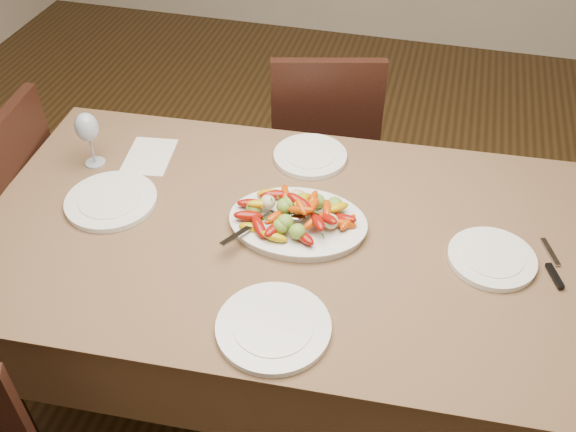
% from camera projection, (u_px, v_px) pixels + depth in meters
% --- Properties ---
extents(floor, '(6.00, 6.00, 0.00)m').
position_uv_depth(floor, '(251.00, 396.00, 2.34)').
color(floor, '#3A2711').
rests_on(floor, ground).
extents(dining_table, '(1.90, 1.15, 0.76)m').
position_uv_depth(dining_table, '(288.00, 315.00, 2.14)').
color(dining_table, brown).
rests_on(dining_table, ground).
extents(chair_far, '(0.51, 0.51, 0.95)m').
position_uv_depth(chair_far, '(323.00, 140.00, 2.73)').
color(chair_far, black).
rests_on(chair_far, ground).
extents(serving_platter, '(0.41, 0.32, 0.02)m').
position_uv_depth(serving_platter, '(298.00, 224.00, 1.89)').
color(serving_platter, white).
rests_on(serving_platter, dining_table).
extents(roasted_vegetables, '(0.34, 0.24, 0.09)m').
position_uv_depth(roasted_vegetables, '(298.00, 210.00, 1.85)').
color(roasted_vegetables, maroon).
rests_on(roasted_vegetables, serving_platter).
extents(serving_spoon, '(0.28, 0.18, 0.03)m').
position_uv_depth(serving_spoon, '(274.00, 220.00, 1.85)').
color(serving_spoon, '#9EA0A8').
rests_on(serving_spoon, serving_platter).
extents(plate_left, '(0.28, 0.28, 0.02)m').
position_uv_depth(plate_left, '(111.00, 201.00, 1.98)').
color(plate_left, white).
rests_on(plate_left, dining_table).
extents(plate_right, '(0.24, 0.24, 0.02)m').
position_uv_depth(plate_right, '(492.00, 259.00, 1.79)').
color(plate_right, white).
rests_on(plate_right, dining_table).
extents(plate_far, '(0.25, 0.25, 0.02)m').
position_uv_depth(plate_far, '(310.00, 156.00, 2.15)').
color(plate_far, white).
rests_on(plate_far, dining_table).
extents(plate_near, '(0.29, 0.29, 0.02)m').
position_uv_depth(plate_near, '(273.00, 327.00, 1.61)').
color(plate_near, white).
rests_on(plate_near, dining_table).
extents(wine_glass, '(0.08, 0.08, 0.20)m').
position_uv_depth(wine_glass, '(89.00, 138.00, 2.07)').
color(wine_glass, '#8C99A5').
rests_on(wine_glass, dining_table).
extents(menu_card, '(0.18, 0.23, 0.00)m').
position_uv_depth(menu_card, '(149.00, 156.00, 2.16)').
color(menu_card, silver).
rests_on(menu_card, dining_table).
extents(table_knife, '(0.09, 0.19, 0.01)m').
position_uv_depth(table_knife, '(552.00, 266.00, 1.77)').
color(table_knife, '#9EA0A8').
rests_on(table_knife, dining_table).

